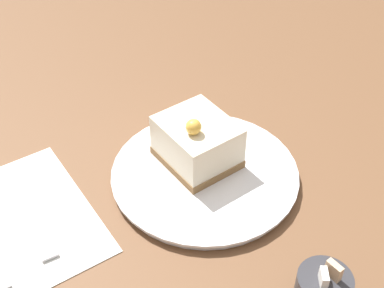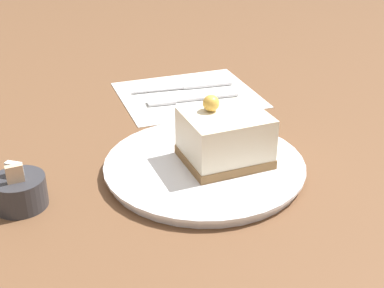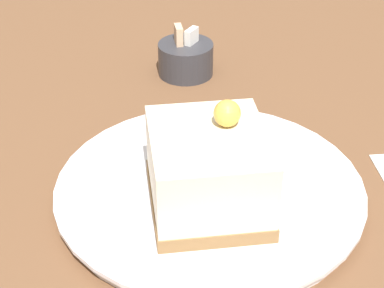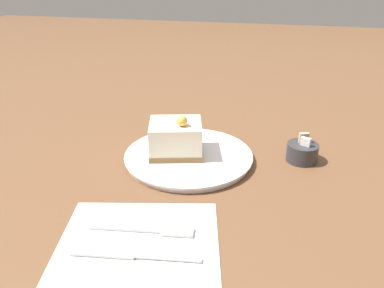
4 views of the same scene
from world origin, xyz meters
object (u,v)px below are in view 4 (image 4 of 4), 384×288
Objects in this scene: plate at (189,156)px; cake_slice at (176,138)px; sugar_bowl at (302,152)px; knife at (123,255)px; fork at (151,230)px.

cake_slice is (0.00, -0.03, 0.04)m from plate.
sugar_bowl is (-0.05, 0.26, -0.03)m from cake_slice.
plate is 0.31m from knife.
plate is at bearing 171.80° from fork.
sugar_bowl is (-0.05, 0.23, 0.01)m from plate.
knife is at bearing -3.99° from plate.
cake_slice is at bearing -78.16° from sugar_bowl.
knife is at bearing -35.40° from sugar_bowl.
knife is at bearing -14.01° from cake_slice.
plate is 2.09× the size of cake_slice.
cake_slice is 0.68× the size of knife.
sugar_bowl reaches higher than fork.
cake_slice is at bearing 178.17° from fork.
sugar_bowl is (-0.36, 0.26, 0.02)m from knife.
cake_slice reaches higher than sugar_bowl.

